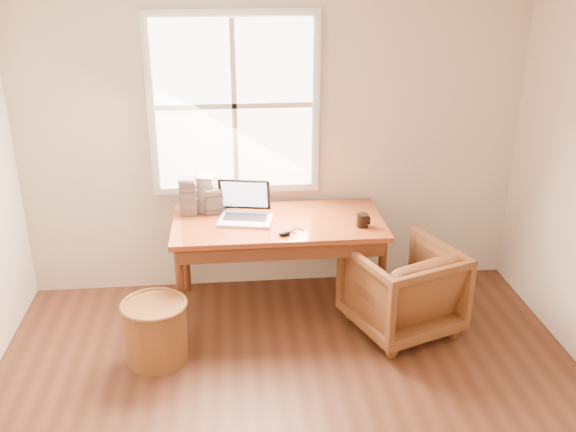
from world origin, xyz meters
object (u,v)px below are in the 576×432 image
object	(u,v)px
desk	(278,223)
armchair	(402,288)
wicker_stool	(156,332)
coffee_mug	(362,220)
laptop	(245,205)
cd_stack_a	(207,194)

from	to	relation	value
desk	armchair	size ratio (longest dim) A/B	2.16
desk	wicker_stool	bearing A→B (deg)	-145.25
wicker_stool	armchair	bearing A→B (deg)	7.34
desk	coffee_mug	bearing A→B (deg)	-16.02
laptop	coffee_mug	xyz separation A→B (m)	(0.86, -0.18, -0.09)
armchair	cd_stack_a	distance (m)	1.66
laptop	wicker_stool	bearing A→B (deg)	-125.13
wicker_stool	laptop	xyz separation A→B (m)	(0.65, 0.63, 0.67)
desk	wicker_stool	world-z (taller)	desk
wicker_stool	laptop	world-z (taller)	laptop
wicker_stool	cd_stack_a	xyz separation A→B (m)	(0.36, 0.88, 0.68)
wicker_stool	cd_stack_a	size ratio (longest dim) A/B	1.50
desk	laptop	xyz separation A→B (m)	(-0.25, 0.01, 0.16)
desk	armchair	distance (m)	1.05
desk	laptop	world-z (taller)	laptop
wicker_stool	coffee_mug	bearing A→B (deg)	16.53
desk	coffee_mug	distance (m)	0.64
desk	laptop	size ratio (longest dim) A/B	4.22
desk	cd_stack_a	world-z (taller)	cd_stack_a
desk	laptop	bearing A→B (deg)	178.67
coffee_mug	armchair	bearing A→B (deg)	-60.28
desk	coffee_mug	world-z (taller)	coffee_mug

